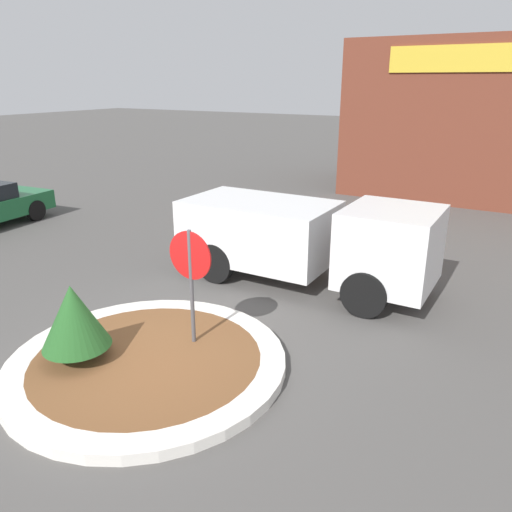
# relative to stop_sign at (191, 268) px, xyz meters

# --- Properties ---
(ground_plane) EXTENTS (120.00, 120.00, 0.00)m
(ground_plane) POSITION_rel_stop_sign_xyz_m (-0.34, -0.83, -1.55)
(ground_plane) COLOR #514F4C
(traffic_island) EXTENTS (4.59, 4.59, 0.18)m
(traffic_island) POSITION_rel_stop_sign_xyz_m (-0.34, -0.83, -1.46)
(traffic_island) COLOR silver
(traffic_island) RESTS_ON ground_plane
(stop_sign) EXTENTS (0.84, 0.07, 2.22)m
(stop_sign) POSITION_rel_stop_sign_xyz_m (0.00, 0.00, 0.00)
(stop_sign) COLOR #4C4C51
(stop_sign) RESTS_ON ground_plane
(island_shrub) EXTENTS (1.10, 1.10, 1.30)m
(island_shrub) POSITION_rel_stop_sign_xyz_m (-1.29, -1.41, -0.60)
(island_shrub) COLOR brown
(island_shrub) RESTS_ON traffic_island
(utility_truck) EXTENTS (5.83, 2.20, 2.03)m
(utility_truck) POSITION_rel_stop_sign_xyz_m (0.33, 3.78, -0.42)
(utility_truck) COLOR white
(utility_truck) RESTS_ON ground_plane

